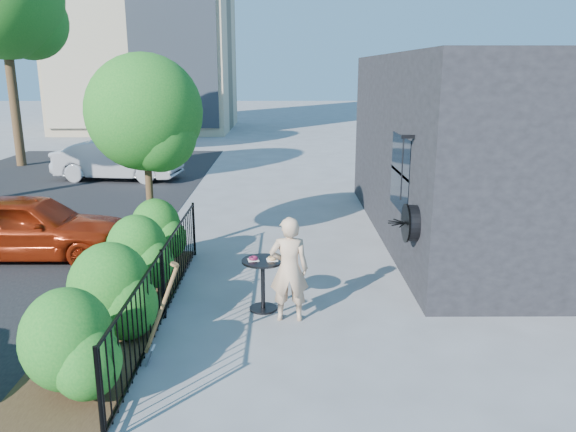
{
  "coord_description": "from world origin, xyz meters",
  "views": [
    {
      "loc": [
        0.33,
        -7.92,
        3.69
      ],
      "look_at": [
        0.4,
        1.55,
        1.2
      ],
      "focal_mm": 35.0,
      "sensor_mm": 36.0,
      "label": 1
    }
  ],
  "objects_px": {
    "cafe_table": "(263,275)",
    "shovel": "(159,319)",
    "woman": "(289,269)",
    "car_red": "(30,226)",
    "patio_tree": "(148,120)",
    "street_tree_far": "(4,6)",
    "car_silver": "(118,160)"
  },
  "relations": [
    {
      "from": "cafe_table",
      "to": "shovel",
      "type": "xyz_separation_m",
      "value": [
        -1.25,
        -1.68,
        0.05
      ]
    },
    {
      "from": "cafe_table",
      "to": "woman",
      "type": "height_order",
      "value": "woman"
    },
    {
      "from": "woman",
      "to": "car_red",
      "type": "xyz_separation_m",
      "value": [
        -5.15,
        2.94,
        -0.16
      ]
    },
    {
      "from": "patio_tree",
      "to": "woman",
      "type": "height_order",
      "value": "patio_tree"
    },
    {
      "from": "shovel",
      "to": "cafe_table",
      "type": "bearing_deg",
      "value": 53.25
    },
    {
      "from": "street_tree_far",
      "to": "cafe_table",
      "type": "relative_size",
      "value": 9.4
    },
    {
      "from": "patio_tree",
      "to": "street_tree_far",
      "type": "height_order",
      "value": "street_tree_far"
    },
    {
      "from": "patio_tree",
      "to": "car_silver",
      "type": "relative_size",
      "value": 0.94
    },
    {
      "from": "cafe_table",
      "to": "car_silver",
      "type": "bearing_deg",
      "value": 116.37
    },
    {
      "from": "street_tree_far",
      "to": "shovel",
      "type": "xyz_separation_m",
      "value": [
        8.68,
        -15.33,
        -5.3
      ]
    },
    {
      "from": "woman",
      "to": "shovel",
      "type": "distance_m",
      "value": 2.12
    },
    {
      "from": "street_tree_far",
      "to": "car_red",
      "type": "relative_size",
      "value": 2.17
    },
    {
      "from": "patio_tree",
      "to": "woman",
      "type": "distance_m",
      "value": 4.33
    },
    {
      "from": "cafe_table",
      "to": "car_silver",
      "type": "xyz_separation_m",
      "value": [
        -5.34,
        10.76,
        0.12
      ]
    },
    {
      "from": "shovel",
      "to": "car_silver",
      "type": "bearing_deg",
      "value": 108.17
    },
    {
      "from": "woman",
      "to": "car_silver",
      "type": "relative_size",
      "value": 0.38
    },
    {
      "from": "car_red",
      "to": "car_silver",
      "type": "bearing_deg",
      "value": 4.38
    },
    {
      "from": "woman",
      "to": "street_tree_far",
      "type": "bearing_deg",
      "value": -52.45
    },
    {
      "from": "cafe_table",
      "to": "car_silver",
      "type": "relative_size",
      "value": 0.21
    },
    {
      "from": "street_tree_far",
      "to": "shovel",
      "type": "relative_size",
      "value": 5.85
    },
    {
      "from": "shovel",
      "to": "street_tree_far",
      "type": "bearing_deg",
      "value": 119.51
    },
    {
      "from": "cafe_table",
      "to": "shovel",
      "type": "height_order",
      "value": "shovel"
    },
    {
      "from": "car_red",
      "to": "woman",
      "type": "bearing_deg",
      "value": -119.45
    },
    {
      "from": "patio_tree",
      "to": "shovel",
      "type": "distance_m",
      "value": 4.76
    },
    {
      "from": "car_red",
      "to": "car_silver",
      "type": "distance_m",
      "value": 8.2
    },
    {
      "from": "cafe_table",
      "to": "woman",
      "type": "relative_size",
      "value": 0.55
    },
    {
      "from": "street_tree_far",
      "to": "woman",
      "type": "relative_size",
      "value": 5.14
    },
    {
      "from": "shovel",
      "to": "car_silver",
      "type": "relative_size",
      "value": 0.34
    },
    {
      "from": "car_red",
      "to": "shovel",
      "type": "bearing_deg",
      "value": -140.35
    },
    {
      "from": "street_tree_far",
      "to": "cafe_table",
      "type": "xyz_separation_m",
      "value": [
        9.93,
        -13.66,
        -5.35
      ]
    },
    {
      "from": "cafe_table",
      "to": "shovel",
      "type": "bearing_deg",
      "value": -126.75
    },
    {
      "from": "street_tree_far",
      "to": "car_silver",
      "type": "xyz_separation_m",
      "value": [
        4.6,
        -2.89,
        -5.22
      ]
    }
  ]
}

